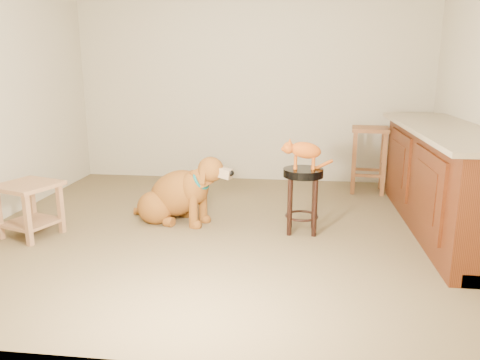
# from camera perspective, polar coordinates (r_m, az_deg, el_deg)

# --- Properties ---
(floor) EXTENTS (4.50, 4.00, 0.01)m
(floor) POSITION_cam_1_polar(r_m,az_deg,el_deg) (4.32, -1.30, -6.10)
(floor) COLOR brown
(floor) RESTS_ON ground
(room_shell) EXTENTS (4.54, 4.04, 2.62)m
(room_shell) POSITION_cam_1_polar(r_m,az_deg,el_deg) (4.07, -1.43, 16.68)
(room_shell) COLOR #C0B69A
(room_shell) RESTS_ON ground
(cabinet_run) EXTENTS (0.70, 2.56, 0.94)m
(cabinet_run) POSITION_cam_1_polar(r_m,az_deg,el_deg) (4.64, 23.76, -0.24)
(cabinet_run) COLOR #4E210D
(cabinet_run) RESTS_ON ground
(padded_stool) EXTENTS (0.36, 0.36, 0.58)m
(padded_stool) POSITION_cam_1_polar(r_m,az_deg,el_deg) (4.20, 7.65, -0.90)
(padded_stool) COLOR black
(padded_stool) RESTS_ON ground
(wood_stool) EXTENTS (0.46, 0.46, 0.77)m
(wood_stool) POSITION_cam_1_polar(r_m,az_deg,el_deg) (5.73, 15.39, 2.55)
(wood_stool) COLOR brown
(wood_stool) RESTS_ON ground
(side_table) EXTENTS (0.58, 0.58, 0.48)m
(side_table) POSITION_cam_1_polar(r_m,az_deg,el_deg) (4.48, -24.32, -2.42)
(side_table) COLOR #966945
(side_table) RESTS_ON ground
(golden_retriever) EXTENTS (1.07, 0.66, 0.71)m
(golden_retriever) POSITION_cam_1_polar(r_m,az_deg,el_deg) (4.51, -7.59, -1.82)
(golden_retriever) COLOR brown
(golden_retriever) RESTS_ON ground
(tabby_kitten) EXTENTS (0.47, 0.17, 0.29)m
(tabby_kitten) POSITION_cam_1_polar(r_m,az_deg,el_deg) (4.13, 7.65, 3.51)
(tabby_kitten) COLOR #A74910
(tabby_kitten) RESTS_ON padded_stool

